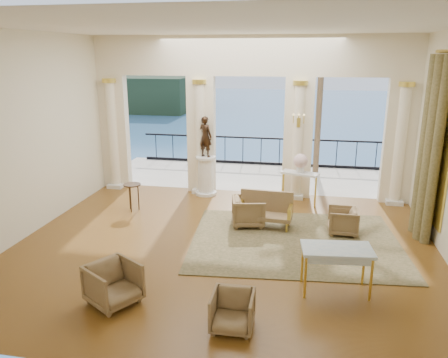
% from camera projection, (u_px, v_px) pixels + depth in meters
% --- Properties ---
extents(floor, '(9.00, 9.00, 0.00)m').
position_uv_depth(floor, '(223.00, 247.00, 9.38)').
color(floor, '#4A280D').
rests_on(floor, ground).
extents(room_walls, '(9.00, 9.00, 9.00)m').
position_uv_depth(room_walls, '(211.00, 121.00, 7.53)').
color(room_walls, '#F0E9C9').
rests_on(room_walls, ground).
extents(arcade, '(9.00, 0.56, 4.50)m').
position_uv_depth(arcade, '(249.00, 106.00, 12.27)').
color(arcade, '#FBE9C9').
rests_on(arcade, ground).
extents(terrace, '(10.00, 3.60, 0.10)m').
position_uv_depth(terrace, '(256.00, 177.00, 14.87)').
color(terrace, '#B7AB9A').
rests_on(terrace, ground).
extents(balustrade, '(9.00, 0.06, 1.03)m').
position_uv_depth(balustrade, '(261.00, 154.00, 16.25)').
color(balustrade, black).
rests_on(balustrade, terrace).
extents(palm_tree, '(2.00, 2.00, 4.50)m').
position_uv_depth(palm_tree, '(323.00, 51.00, 14.11)').
color(palm_tree, '#4C3823').
rests_on(palm_tree, terrace).
extents(headland, '(22.00, 18.00, 6.00)m').
position_uv_depth(headland, '(137.00, 92.00, 81.68)').
color(headland, black).
rests_on(headland, sea).
extents(sea, '(160.00, 160.00, 0.00)m').
position_uv_depth(sea, '(297.00, 120.00, 67.66)').
color(sea, '#2B6098').
rests_on(sea, ground).
extents(curtain, '(0.33, 1.40, 4.09)m').
position_uv_depth(curtain, '(430.00, 149.00, 9.46)').
color(curtain, '#4C4923').
rests_on(curtain, ground).
extents(window_frame, '(0.04, 1.60, 3.40)m').
position_uv_depth(window_frame, '(440.00, 145.00, 9.41)').
color(window_frame, gold).
rests_on(window_frame, room_walls).
extents(wall_sconce, '(0.30, 0.11, 0.33)m').
position_uv_depth(wall_sconce, '(299.00, 122.00, 11.82)').
color(wall_sconce, gold).
rests_on(wall_sconce, arcade).
extents(rug, '(4.83, 3.92, 0.02)m').
position_uv_depth(rug, '(295.00, 241.00, 9.66)').
color(rug, '#34381D').
rests_on(rug, ground).
extents(armchair_a, '(0.99, 1.01, 0.77)m').
position_uv_depth(armchair_a, '(113.00, 282.00, 7.18)').
color(armchair_a, '#4E411F').
rests_on(armchair_a, ground).
extents(armchair_b, '(0.64, 0.60, 0.65)m').
position_uv_depth(armchair_b, '(233.00, 309.00, 6.53)').
color(armchair_b, '#4E411F').
rests_on(armchair_b, ground).
extents(armchair_c, '(0.61, 0.65, 0.67)m').
position_uv_depth(armchair_c, '(343.00, 220.00, 10.01)').
color(armchair_c, '#4E411F').
rests_on(armchair_c, ground).
extents(armchair_d, '(0.85, 0.88, 0.78)m').
position_uv_depth(armchair_d, '(249.00, 210.00, 10.48)').
color(armchair_d, '#4E411F').
rests_on(armchair_d, ground).
extents(settee, '(1.31, 0.63, 0.85)m').
position_uv_depth(settee, '(266.00, 209.00, 10.43)').
color(settee, '#4E411F').
rests_on(settee, ground).
extents(game_table, '(1.26, 0.78, 0.82)m').
position_uv_depth(game_table, '(337.00, 252.00, 7.46)').
color(game_table, '#A6C3D5').
rests_on(game_table, ground).
extents(pedestal, '(0.63, 0.63, 1.15)m').
position_uv_depth(pedestal, '(206.00, 176.00, 12.75)').
color(pedestal, silver).
rests_on(pedestal, ground).
extents(statue, '(0.50, 0.42, 1.16)m').
position_uv_depth(statue, '(205.00, 137.00, 12.42)').
color(statue, black).
rests_on(statue, pedestal).
extents(console_table, '(1.05, 0.65, 0.93)m').
position_uv_depth(console_table, '(300.00, 178.00, 11.77)').
color(console_table, silver).
rests_on(console_table, ground).
extents(urn, '(0.38, 0.38, 0.51)m').
position_uv_depth(urn, '(301.00, 162.00, 11.65)').
color(urn, silver).
rests_on(urn, console_table).
extents(side_table, '(0.45, 0.45, 0.73)m').
position_uv_depth(side_table, '(132.00, 188.00, 11.41)').
color(side_table, black).
rests_on(side_table, ground).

